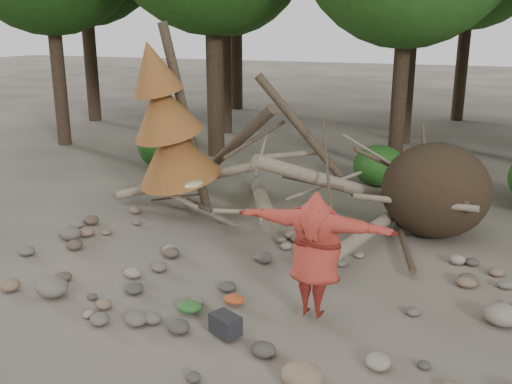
% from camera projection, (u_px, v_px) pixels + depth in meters
% --- Properties ---
extents(ground, '(120.00, 120.00, 0.00)m').
position_uv_depth(ground, '(233.00, 302.00, 9.09)').
color(ground, '#514C44').
rests_on(ground, ground).
extents(deadfall_pile, '(8.55, 5.24, 3.30)m').
position_uv_depth(deadfall_pile, '(406.00, 190.00, 11.84)').
color(deadfall_pile, '#332619').
rests_on(deadfall_pile, ground).
extents(dead_conifer, '(2.06, 2.16, 4.35)m').
position_uv_depth(dead_conifer, '(168.00, 125.00, 12.63)').
color(dead_conifer, '#4C3F30').
rests_on(dead_conifer, ground).
extents(bush_left, '(1.80, 1.80, 1.44)m').
position_uv_depth(bush_left, '(168.00, 146.00, 17.29)').
color(bush_left, '#1C4913').
rests_on(bush_left, ground).
extents(bush_mid, '(1.40, 1.40, 1.12)m').
position_uv_depth(bush_mid, '(379.00, 166.00, 15.55)').
color(bush_mid, '#255C1A').
rests_on(bush_mid, ground).
extents(frisbee_thrower, '(3.43, 0.74, 1.92)m').
position_uv_depth(frisbee_thrower, '(315.00, 254.00, 8.28)').
color(frisbee_thrower, '#A13024').
rests_on(frisbee_thrower, ground).
extents(backpack, '(0.50, 0.43, 0.28)m').
position_uv_depth(backpack, '(226.00, 328.00, 8.03)').
color(backpack, black).
rests_on(backpack, ground).
extents(cloth_green, '(0.40, 0.34, 0.15)m').
position_uv_depth(cloth_green, '(190.00, 309.00, 8.70)').
color(cloth_green, '#295D25').
rests_on(cloth_green, ground).
extents(cloth_orange, '(0.35, 0.28, 0.13)m').
position_uv_depth(cloth_orange, '(234.00, 302.00, 8.95)').
color(cloth_orange, '#A5421C').
rests_on(cloth_orange, ground).
extents(boulder_front_left, '(0.54, 0.48, 0.32)m').
position_uv_depth(boulder_front_left, '(52.00, 287.00, 9.25)').
color(boulder_front_left, '#686057').
rests_on(boulder_front_left, ground).
extents(boulder_front_right, '(0.52, 0.47, 0.31)m').
position_uv_depth(boulder_front_right, '(302.00, 376.00, 6.91)').
color(boulder_front_right, '#856A53').
rests_on(boulder_front_right, ground).
extents(boulder_mid_right, '(0.53, 0.48, 0.32)m').
position_uv_depth(boulder_mid_right, '(502.00, 315.00, 8.37)').
color(boulder_mid_right, gray).
rests_on(boulder_mid_right, ground).
extents(boulder_mid_left, '(0.48, 0.43, 0.29)m').
position_uv_depth(boulder_mid_left, '(70.00, 233.00, 11.70)').
color(boulder_mid_left, '#5F5750').
rests_on(boulder_mid_left, ground).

